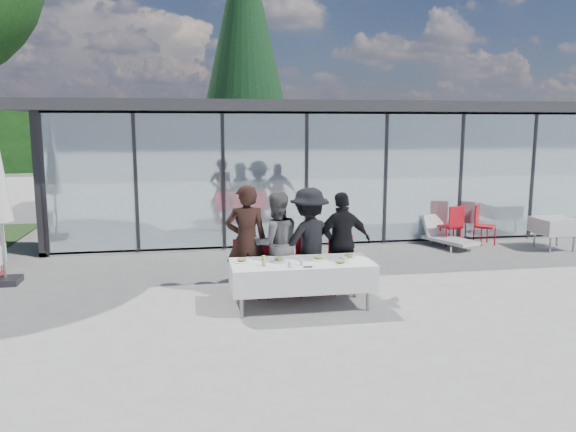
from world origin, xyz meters
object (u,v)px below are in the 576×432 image
at_px(dining_table, 302,275).
at_px(folded_eyeglasses, 308,267).
at_px(diner_c, 309,241).
at_px(juice_bottle, 264,261).
at_px(diner_chair_d, 342,261).
at_px(plate_c, 319,258).
at_px(plate_extra, 340,262).
at_px(diner_chair_c, 309,263).
at_px(spare_table_right, 555,226).
at_px(diner_b, 276,244).
at_px(spare_chair_b, 453,224).
at_px(diner_d, 342,242).
at_px(plate_a, 242,260).
at_px(spare_chair_a, 481,222).
at_px(plate_b, 280,259).
at_px(diner_a, 246,241).
at_px(diner_chair_a, 247,265).
at_px(conifer_tree, 245,42).
at_px(lounger, 445,236).
at_px(diner_chair_b, 276,264).
at_px(plate_d, 349,256).

distance_m(dining_table, folded_eyeglasses, 0.43).
xyz_separation_m(diner_c, juice_bottle, (-0.91, -0.90, -0.09)).
relative_size(diner_chair_d, plate_c, 3.49).
xyz_separation_m(dining_table, plate_extra, (0.57, -0.23, 0.24)).
bearing_deg(diner_chair_c, spare_table_right, 20.47).
relative_size(diner_b, folded_eyeglasses, 12.79).
height_order(spare_table_right, spare_chair_b, spare_chair_b).
relative_size(diner_d, plate_a, 6.30).
bearing_deg(spare_chair_a, plate_b, -145.48).
height_order(diner_a, diner_chair_a, diner_a).
bearing_deg(conifer_tree, plate_a, -96.02).
xyz_separation_m(spare_chair_a, lounger, (-0.98, -0.11, -0.28)).
xyz_separation_m(diner_chair_b, lounger, (4.61, 3.13, -0.28)).
height_order(diner_chair_d, spare_table_right, diner_chair_d).
relative_size(diner_a, conifer_tree, 0.18).
height_order(spare_table_right, lounger, spare_table_right).
relative_size(plate_b, plate_c, 1.00).
bearing_deg(diner_chair_a, spare_chair_a, 27.99).
height_order(diner_chair_c, plate_c, diner_chair_c).
relative_size(diner_a, folded_eyeglasses, 13.76).
bearing_deg(diner_a, diner_chair_a, -88.47).
distance_m(diner_d, folded_eyeglasses, 1.40).
relative_size(plate_extra, spare_chair_b, 0.29).
height_order(diner_a, folded_eyeglasses, diner_a).
relative_size(folded_eyeglasses, spare_chair_a, 0.14).
relative_size(plate_b, folded_eyeglasses, 2.00).
relative_size(diner_chair_a, diner_d, 0.55).
relative_size(diner_c, spare_table_right, 2.15).
distance_m(plate_b, plate_c, 0.64).
bearing_deg(lounger, diner_chair_c, -142.16).
relative_size(diner_a, spare_chair_a, 1.98).
bearing_deg(diner_a, diner_b, -178.47).
bearing_deg(dining_table, plate_c, 19.16).
xyz_separation_m(diner_d, plate_d, (-0.05, -0.60, -0.11)).
bearing_deg(diner_chair_c, diner_c, -90.00).
xyz_separation_m(diner_b, plate_a, (-0.64, -0.59, -0.12)).
xyz_separation_m(diner_b, spare_table_right, (6.98, 2.40, -0.34)).
bearing_deg(diner_b, juice_bottle, 63.07).
xyz_separation_m(folded_eyeglasses, lounger, (4.28, 4.24, -0.50)).
relative_size(plate_d, spare_table_right, 0.33).
relative_size(dining_table, folded_eyeglasses, 16.14).
distance_m(diner_chair_a, spare_table_right, 7.87).
bearing_deg(diner_a, dining_table, 139.07).
height_order(diner_chair_c, spare_chair_b, same).
xyz_separation_m(diner_chair_d, conifer_tree, (-0.42, 12.58, 5.45)).
bearing_deg(plate_c, diner_d, 48.24).
relative_size(diner_c, diner_chair_c, 1.89).
distance_m(diner_c, spare_table_right, 6.85).
xyz_separation_m(diner_chair_c, spare_chair_a, (5.00, 3.24, 0.00)).
bearing_deg(diner_a, spare_table_right, -160.69).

